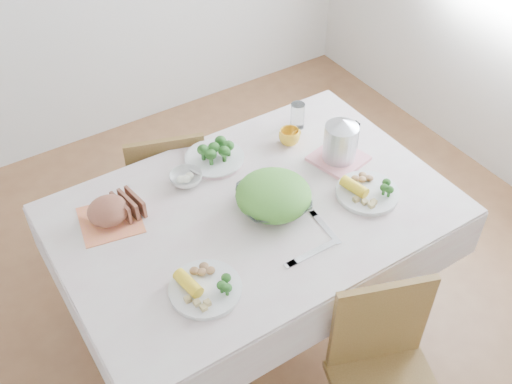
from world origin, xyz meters
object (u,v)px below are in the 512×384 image
chair_far (166,176)px  dinner_plate_left (205,289)px  dining_table (255,272)px  electric_kettle (341,137)px  salad_bowl (273,201)px  dinner_plate_right (367,193)px  yellow_mug (289,137)px

chair_far → dinner_plate_left: (-0.28, -0.92, 0.31)m
chair_far → dining_table: bearing=115.0°
chair_far → electric_kettle: bearing=148.9°
chair_far → salad_bowl: bearing=119.6°
dinner_plate_left → dinner_plate_right: size_ratio=0.99×
dinner_plate_right → yellow_mug: size_ratio=2.75×
dinner_plate_right → electric_kettle: size_ratio=1.29×
chair_far → yellow_mug: chair_far is taller
dining_table → chair_far: chair_far is taller
dinner_plate_right → chair_far: bearing=120.0°
dining_table → electric_kettle: size_ratio=7.19×
chair_far → dinner_plate_right: (0.49, -0.85, 0.31)m
salad_bowl → yellow_mug: 0.41m
dinner_plate_left → electric_kettle: (0.81, 0.30, 0.11)m
salad_bowl → electric_kettle: (0.39, 0.09, 0.09)m
dining_table → salad_bowl: (0.06, -0.04, 0.42)m
yellow_mug → electric_kettle: (0.11, -0.20, 0.08)m
yellow_mug → dining_table: bearing=-143.2°
dining_table → yellow_mug: size_ratio=15.33×
dining_table → salad_bowl: salad_bowl is taller
dinner_plate_right → dining_table: bearing=156.6°
dining_table → chair_far: size_ratio=1.73×
salad_bowl → dinner_plate_left: 0.47m
electric_kettle → salad_bowl: bearing=-151.3°
dining_table → salad_bowl: size_ratio=5.10×
salad_bowl → yellow_mug: size_ratio=3.01×
salad_bowl → dinner_plate_right: salad_bowl is taller
salad_bowl → dinner_plate_left: size_ratio=1.10×
yellow_mug → salad_bowl: bearing=-133.8°
chair_far → dinner_plate_right: 1.03m
chair_far → dinner_plate_right: size_ratio=3.22×
salad_bowl → chair_far: bearing=101.3°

